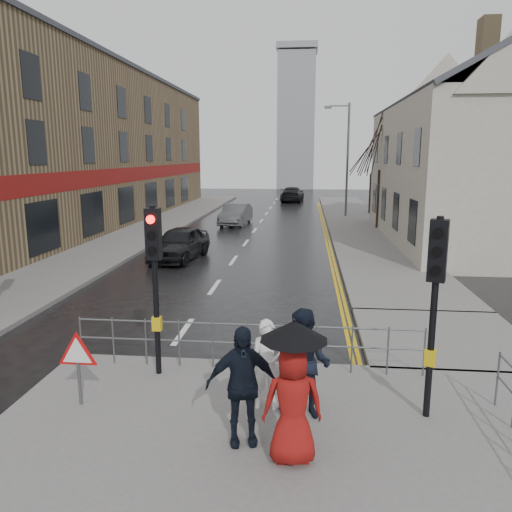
% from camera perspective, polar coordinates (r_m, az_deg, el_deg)
% --- Properties ---
extents(ground, '(120.00, 120.00, 0.00)m').
position_cam_1_polar(ground, '(10.52, -12.39, -14.02)').
color(ground, black).
rests_on(ground, ground).
extents(left_pavement, '(4.00, 44.00, 0.14)m').
position_cam_1_polar(left_pavement, '(33.70, -10.88, 3.68)').
color(left_pavement, '#605E5B').
rests_on(left_pavement, ground).
extents(right_pavement, '(4.00, 40.00, 0.14)m').
position_cam_1_polar(right_pavement, '(34.45, 11.39, 3.82)').
color(right_pavement, '#605E5B').
rests_on(right_pavement, ground).
extents(pavement_bridge_right, '(4.00, 4.20, 0.14)m').
position_cam_1_polar(pavement_bridge_right, '(13.22, 20.51, -8.78)').
color(pavement_bridge_right, '#605E5B').
rests_on(pavement_bridge_right, ground).
extents(building_left_terrace, '(8.00, 42.00, 10.00)m').
position_cam_1_polar(building_left_terrace, '(34.49, -20.65, 11.55)').
color(building_left_terrace, olive).
rests_on(building_left_terrace, ground).
extents(building_right_cream, '(9.00, 16.40, 10.10)m').
position_cam_1_polar(building_right_cream, '(28.43, 24.47, 11.01)').
color(building_right_cream, '#BCB6A4').
rests_on(building_right_cream, ground).
extents(church_tower, '(5.00, 5.00, 18.00)m').
position_cam_1_polar(church_tower, '(71.16, 4.61, 14.99)').
color(church_tower, gray).
rests_on(church_tower, ground).
extents(traffic_signal_near_left, '(0.28, 0.27, 3.40)m').
position_cam_1_polar(traffic_signal_near_left, '(9.85, -11.54, -0.60)').
color(traffic_signal_near_left, black).
rests_on(traffic_signal_near_left, near_pavement).
extents(traffic_signal_near_right, '(0.34, 0.33, 3.40)m').
position_cam_1_polar(traffic_signal_near_right, '(8.51, 19.83, -2.94)').
color(traffic_signal_near_right, black).
rests_on(traffic_signal_near_right, near_pavement).
extents(guard_railing_front, '(7.14, 0.04, 1.00)m').
position_cam_1_polar(guard_railing_front, '(10.32, -1.06, -9.06)').
color(guard_railing_front, '#595B5E').
rests_on(guard_railing_front, near_pavement).
extents(warning_sign, '(0.80, 0.07, 1.35)m').
position_cam_1_polar(warning_sign, '(9.37, -19.73, -10.75)').
color(warning_sign, '#595B5E').
rests_on(warning_sign, near_pavement).
extents(street_lamp, '(1.83, 0.25, 8.00)m').
position_cam_1_polar(street_lamp, '(37.10, 10.16, 11.57)').
color(street_lamp, '#595B5E').
rests_on(street_lamp, right_pavement).
extents(tree_near, '(2.40, 2.40, 6.58)m').
position_cam_1_polar(tree_near, '(31.32, 14.15, 12.27)').
color(tree_near, '#30241A').
rests_on(tree_near, right_pavement).
extents(tree_far, '(2.40, 2.40, 5.64)m').
position_cam_1_polar(tree_far, '(39.31, 13.16, 11.02)').
color(tree_far, '#30241A').
rests_on(tree_far, right_pavement).
extents(pedestrian_a, '(0.59, 0.40, 1.59)m').
position_cam_1_polar(pedestrian_a, '(8.79, 1.28, -12.31)').
color(pedestrian_a, white).
rests_on(pedestrian_a, near_pavement).
extents(pedestrian_b, '(1.09, 0.97, 1.86)m').
position_cam_1_polar(pedestrian_b, '(8.53, 5.60, -12.14)').
color(pedestrian_b, black).
rests_on(pedestrian_b, near_pavement).
extents(pedestrian_with_umbrella, '(0.96, 0.96, 2.11)m').
position_cam_1_polar(pedestrian_with_umbrella, '(7.25, 4.25, -14.73)').
color(pedestrian_with_umbrella, maroon).
rests_on(pedestrian_with_umbrella, near_pavement).
extents(pedestrian_d, '(1.16, 0.67, 1.86)m').
position_cam_1_polar(pedestrian_d, '(7.76, -1.65, -14.54)').
color(pedestrian_d, black).
rests_on(pedestrian_d, near_pavement).
extents(car_parked, '(2.22, 4.38, 1.43)m').
position_cam_1_polar(car_parked, '(22.02, -8.72, 1.44)').
color(car_parked, black).
rests_on(car_parked, ground).
extents(car_mid, '(1.84, 4.28, 1.37)m').
position_cam_1_polar(car_mid, '(32.89, -2.34, 4.77)').
color(car_mid, '#45484A').
rests_on(car_mid, ground).
extents(car_far, '(2.38, 5.15, 1.46)m').
position_cam_1_polar(car_far, '(50.02, 4.18, 7.06)').
color(car_far, black).
rests_on(car_far, ground).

